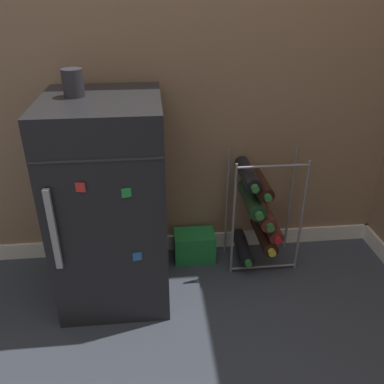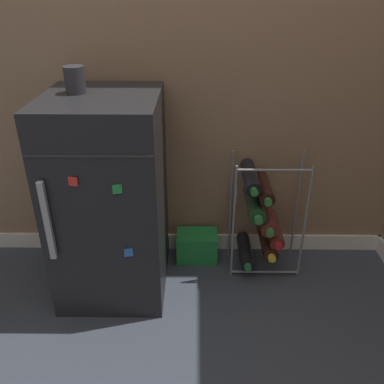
% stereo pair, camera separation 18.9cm
% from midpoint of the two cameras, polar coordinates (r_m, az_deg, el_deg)
% --- Properties ---
extents(ground_plane, '(14.00, 14.00, 0.00)m').
position_cam_midpoint_polar(ground_plane, '(1.80, 3.89, -21.10)').
color(ground_plane, '#333842').
extents(wall_back, '(7.04, 0.07, 2.50)m').
position_cam_midpoint_polar(wall_back, '(1.93, 4.00, 24.29)').
color(wall_back, '#84664C').
rests_on(wall_back, ground_plane).
extents(mini_fridge, '(0.48, 0.54, 0.94)m').
position_cam_midpoint_polar(mini_fridge, '(1.86, -8.61, -1.01)').
color(mini_fridge, black).
rests_on(mini_fridge, ground_plane).
extents(wine_rack, '(0.35, 0.33, 0.62)m').
position_cam_midpoint_polar(wine_rack, '(2.07, 12.18, -3.29)').
color(wine_rack, slate).
rests_on(wine_rack, ground_plane).
extents(soda_box, '(0.22, 0.14, 0.16)m').
position_cam_midpoint_polar(soda_box, '(2.20, 3.10, -7.64)').
color(soda_box, '#1E7F38').
rests_on(soda_box, ground_plane).
extents(fridge_top_cup, '(0.08, 0.08, 0.11)m').
position_cam_midpoint_polar(fridge_top_cup, '(1.72, -13.04, 15.06)').
color(fridge_top_cup, '#28282D').
rests_on(fridge_top_cup, mini_fridge).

